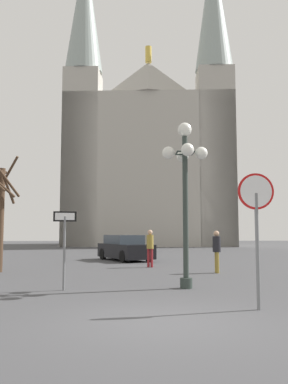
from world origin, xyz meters
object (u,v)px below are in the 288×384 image
(stop_sign, at_px, (256,213))
(one_way_arrow_sign, at_px, (65,239))
(street_lamp, at_px, (185,174))
(cathedral, at_px, (149,153))
(parked_car_near_black, at_px, (125,248))
(pedestrian_walking, at_px, (217,247))
(bare_tree, at_px, (1,212))
(pedestrian_standing, at_px, (150,245))

(stop_sign, height_order, one_way_arrow_sign, stop_sign)
(stop_sign, xyz_separation_m, one_way_arrow_sign, (-4.57, 3.04, -0.61))
(one_way_arrow_sign, relative_size, street_lamp, 0.45)
(cathedral, height_order, stop_sign, cathedral)
(parked_car_near_black, distance_m, pedestrian_walking, 7.98)
(stop_sign, distance_m, bare_tree, 11.45)
(bare_tree, xyz_separation_m, pedestrian_walking, (8.79, -0.76, -1.43))
(cathedral, height_order, street_lamp, cathedral)
(pedestrian_standing, bearing_deg, parked_car_near_black, 104.56)
(cathedral, distance_m, pedestrian_standing, 29.78)
(cathedral, bearing_deg, parked_car_near_black, -96.97)
(street_lamp, relative_size, pedestrian_standing, 2.88)
(stop_sign, xyz_separation_m, bare_tree, (-7.95, 8.23, 0.38))
(cathedral, distance_m, pedestrian_walking, 32.27)
(bare_tree, distance_m, parked_car_near_black, 8.34)
(pedestrian_walking, bearing_deg, parked_car_near_black, 117.27)
(parked_car_near_black, relative_size, pedestrian_walking, 2.65)
(cathedral, xyz_separation_m, parked_car_near_black, (-2.89, -23.66, -10.11))
(bare_tree, bearing_deg, parked_car_near_black, 50.92)
(cathedral, height_order, parked_car_near_black, cathedral)
(bare_tree, xyz_separation_m, parked_car_near_black, (5.14, 6.33, -1.76))
(parked_car_near_black, bearing_deg, street_lamp, -81.12)
(cathedral, bearing_deg, one_way_arrow_sign, -97.53)
(one_way_arrow_sign, xyz_separation_m, bare_tree, (-3.38, 5.19, 0.99))
(cathedral, distance_m, street_lamp, 35.73)
(stop_sign, relative_size, pedestrian_standing, 1.71)
(pedestrian_walking, bearing_deg, cathedral, 91.42)
(parked_car_near_black, height_order, pedestrian_standing, pedestrian_standing)
(bare_tree, bearing_deg, street_lamp, -35.67)
(bare_tree, bearing_deg, stop_sign, -46.01)
(cathedral, distance_m, bare_tree, 32.14)
(one_way_arrow_sign, distance_m, street_lamp, 4.01)
(stop_sign, distance_m, parked_car_near_black, 14.89)
(stop_sign, bearing_deg, one_way_arrow_sign, 146.36)
(parked_car_near_black, bearing_deg, cathedral, 83.03)
(pedestrian_standing, bearing_deg, pedestrian_walking, -46.71)
(parked_car_near_black, xyz_separation_m, pedestrian_walking, (3.65, -7.08, 0.33))
(cathedral, bearing_deg, pedestrian_walking, -88.58)
(one_way_arrow_sign, distance_m, pedestrian_walking, 7.01)
(bare_tree, xyz_separation_m, pedestrian_standing, (6.29, 1.90, -1.40))
(stop_sign, bearing_deg, pedestrian_walking, 83.59)
(pedestrian_walking, bearing_deg, pedestrian_standing, 133.29)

